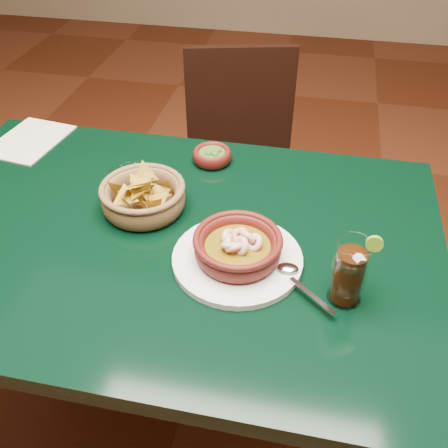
% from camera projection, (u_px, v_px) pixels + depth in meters
% --- Properties ---
extents(ground, '(7.00, 7.00, 0.00)m').
position_uv_depth(ground, '(182.00, 412.00, 1.57)').
color(ground, '#471C0C').
rests_on(ground, ground).
extents(dining_table, '(1.20, 0.80, 0.75)m').
position_uv_depth(dining_table, '(166.00, 264.00, 1.15)').
color(dining_table, black).
rests_on(dining_table, ground).
extents(dining_chair, '(0.48, 0.48, 0.87)m').
position_uv_depth(dining_chair, '(241.00, 166.00, 1.78)').
color(dining_chair, black).
rests_on(dining_chair, ground).
extents(shrimp_plate, '(0.33, 0.26, 0.08)m').
position_uv_depth(shrimp_plate, '(238.00, 250.00, 0.99)').
color(shrimp_plate, silver).
rests_on(shrimp_plate, dining_table).
extents(chip_basket, '(0.22, 0.22, 0.13)m').
position_uv_depth(chip_basket, '(143.00, 197.00, 1.12)').
color(chip_basket, brown).
rests_on(chip_basket, dining_table).
extents(guacamole_ramekin, '(0.12, 0.12, 0.04)m').
position_uv_depth(guacamole_ramekin, '(212.00, 156.00, 1.29)').
color(guacamole_ramekin, '#440F0C').
rests_on(guacamole_ramekin, dining_table).
extents(cola_drink, '(0.14, 0.14, 0.16)m').
position_uv_depth(cola_drink, '(349.00, 272.00, 0.89)').
color(cola_drink, white).
rests_on(cola_drink, dining_table).
extents(glass_ashtray, '(0.13, 0.13, 0.03)m').
position_uv_depth(glass_ashtray, '(131.00, 178.00, 1.22)').
color(glass_ashtray, white).
rests_on(glass_ashtray, dining_table).
extents(paper_menu, '(0.19, 0.24, 0.00)m').
position_uv_depth(paper_menu, '(30.00, 140.00, 1.38)').
color(paper_menu, beige).
rests_on(paper_menu, dining_table).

